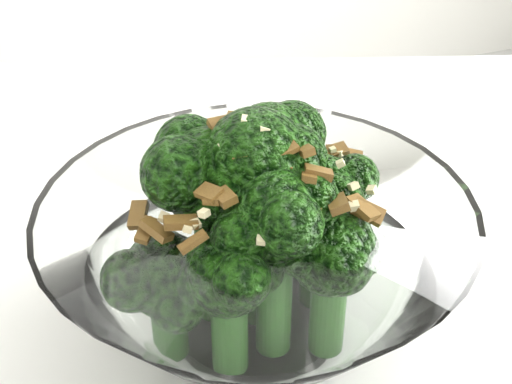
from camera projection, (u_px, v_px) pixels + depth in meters
name	position (u px, v px, depth m)	size (l,w,h in m)	color
broccoli_dish	(257.00, 256.00, 0.43)	(0.23, 0.23, 0.14)	white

